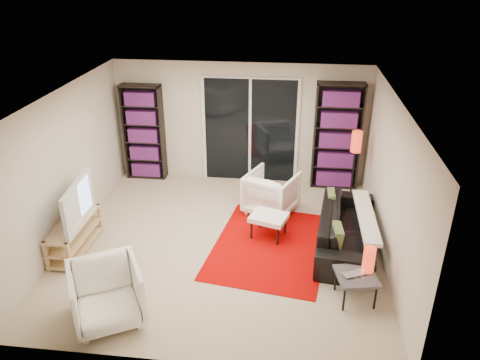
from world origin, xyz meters
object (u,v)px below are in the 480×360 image
at_px(bookshelf_left, 144,132).
at_px(sofa, 347,228).
at_px(tv_stand, 75,235).
at_px(bookshelf_right, 337,137).
at_px(ottoman, 269,218).
at_px(side_table, 356,278).
at_px(floor_lamp, 356,149).
at_px(armchair_back, 271,193).
at_px(armchair_front, 106,294).

distance_m(bookshelf_left, sofa, 4.53).
bearing_deg(tv_stand, bookshelf_left, 83.54).
relative_size(bookshelf_right, ottoman, 3.08).
height_order(sofa, side_table, sofa).
xyz_separation_m(bookshelf_left, bookshelf_right, (3.85, -0.00, 0.07)).
distance_m(bookshelf_left, tv_stand, 2.89).
distance_m(side_table, floor_lamp, 2.92).
relative_size(bookshelf_right, tv_stand, 1.68).
bearing_deg(floor_lamp, tv_stand, -154.59).
xyz_separation_m(bookshelf_left, floor_lamp, (4.13, -0.67, 0.10)).
height_order(armchair_back, floor_lamp, floor_lamp).
bearing_deg(tv_stand, bookshelf_right, 33.76).
height_order(sofa, ottoman, sofa).
bearing_deg(side_table, floor_lamp, 85.82).
distance_m(bookshelf_right, floor_lamp, 0.73).
relative_size(armchair_front, ottoman, 1.27).
xyz_separation_m(bookshelf_right, ottoman, (-1.17, -2.05, -0.70)).
relative_size(bookshelf_left, side_table, 3.19).
height_order(bookshelf_left, side_table, bookshelf_left).
bearing_deg(armchair_back, tv_stand, 51.16).
distance_m(bookshelf_left, bookshelf_right, 3.85).
relative_size(bookshelf_right, side_table, 3.44).
height_order(bookshelf_left, armchair_back, bookshelf_left).
bearing_deg(ottoman, tv_stand, -166.23).
bearing_deg(bookshelf_right, sofa, -88.15).
bearing_deg(tv_stand, armchair_back, 27.92).
relative_size(bookshelf_right, armchair_back, 2.51).
xyz_separation_m(bookshelf_right, floor_lamp, (0.28, -0.67, 0.03)).
height_order(tv_stand, ottoman, tv_stand).
bearing_deg(sofa, floor_lamp, -1.23).
bearing_deg(bookshelf_left, armchair_back, -24.32).
relative_size(armchair_back, floor_lamp, 0.59).
bearing_deg(armchair_front, armchair_back, 29.19).
distance_m(armchair_back, armchair_front, 3.58).
bearing_deg(ottoman, floor_lamp, 43.46).
height_order(side_table, floor_lamp, floor_lamp).
bearing_deg(bookshelf_left, sofa, -29.03).
distance_m(sofa, armchair_back, 1.59).
height_order(bookshelf_left, bookshelf_right, bookshelf_right).
height_order(tv_stand, side_table, tv_stand).
bearing_deg(tv_stand, sofa, 8.18).
height_order(bookshelf_right, side_table, bookshelf_right).
bearing_deg(bookshelf_left, ottoman, -37.48).
height_order(armchair_back, side_table, armchair_back).
distance_m(tv_stand, armchair_back, 3.38).
bearing_deg(armchair_front, side_table, -15.54).
bearing_deg(floor_lamp, side_table, -94.18).
bearing_deg(armchair_front, tv_stand, 97.81).
xyz_separation_m(bookshelf_left, tv_stand, (-0.32, -2.78, -0.71)).
xyz_separation_m(sofa, ottoman, (-1.24, 0.12, 0.03)).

